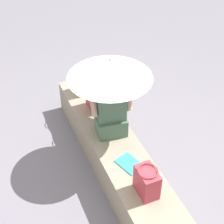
{
  "coord_description": "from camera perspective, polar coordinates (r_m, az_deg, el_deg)",
  "views": [
    {
      "loc": [
        2.79,
        -1.18,
        3.28
      ],
      "look_at": [
        -0.06,
        0.01,
        0.8
      ],
      "focal_mm": 57.04,
      "sensor_mm": 36.0,
      "label": 1
    }
  ],
  "objects": [
    {
      "name": "handbag_black",
      "position": [
        3.52,
        5.66,
        -11.05
      ],
      "size": [
        0.27,
        0.2,
        0.32
      ],
      "color": "#B2333D",
      "rests_on": "stone_bench"
    },
    {
      "name": "parasol",
      "position": [
        3.74,
        -0.36,
        6.95
      ],
      "size": [
        0.92,
        0.92,
        0.99
      ],
      "color": "#B7B7BC",
      "rests_on": "stone_bench"
    },
    {
      "name": "stone_bench",
      "position": [
        4.3,
        0.16,
        -6.43
      ],
      "size": [
        2.72,
        0.53,
        0.45
      ],
      "primitive_type": "cube",
      "color": "gray",
      "rests_on": "ground"
    },
    {
      "name": "tote_bag_canvas",
      "position": [
        4.49,
        -2.71,
        2.33
      ],
      "size": [
        0.29,
        0.21,
        0.34
      ],
      "color": "#B2333D",
      "rests_on": "stone_bench"
    },
    {
      "name": "magazine",
      "position": [
        3.87,
        2.82,
        -8.28
      ],
      "size": [
        0.33,
        0.28,
        0.01
      ],
      "primitive_type": "cube",
      "rotation": [
        0.0,
        0.0,
        0.32
      ],
      "color": "#339ED1",
      "rests_on": "stone_bench"
    },
    {
      "name": "person_seated",
      "position": [
        3.99,
        -0.17,
        0.95
      ],
      "size": [
        0.32,
        0.49,
        0.9
      ],
      "color": "#47664C",
      "rests_on": "stone_bench"
    },
    {
      "name": "ground_plane",
      "position": [
        4.47,
        0.16,
        -8.45
      ],
      "size": [
        14.0,
        14.0,
        0.0
      ],
      "primitive_type": "plane",
      "color": "slate"
    },
    {
      "name": "shoulder_bag_spare",
      "position": [
        4.81,
        -4.83,
        4.72
      ],
      "size": [
        0.25,
        0.19,
        0.3
      ],
      "color": "silver",
      "rests_on": "stone_bench"
    }
  ]
}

